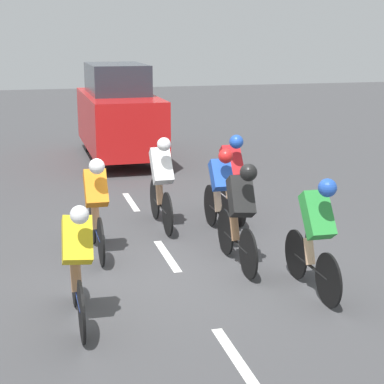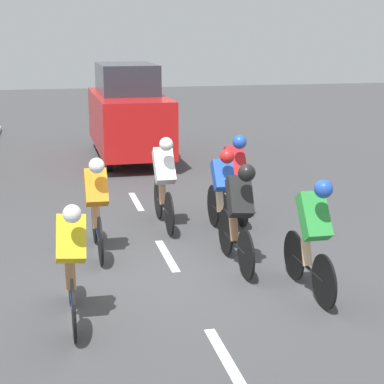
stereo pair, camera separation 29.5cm
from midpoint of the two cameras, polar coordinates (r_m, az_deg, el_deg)
The scene contains 12 objects.
ground_plane at distance 9.08m, azimuth -0.70°, elevation -6.72°, with size 60.00×60.00×0.00m, color #424244.
lane_stripe_near at distance 6.71m, azimuth 4.39°, elevation -14.65°, with size 0.12×1.40×0.01m, color white.
lane_stripe_mid at distance 9.55m, azimuth -1.36°, elevation -5.65°, with size 0.12×1.40×0.01m, color white.
lane_stripe_far at distance 12.56m, azimuth -4.32°, elevation -0.84°, with size 0.12×1.40×0.01m, color white.
cyclist_orange at distance 9.46m, azimuth -7.60°, elevation -1.00°, with size 0.32×1.74×1.51m.
cyclist_white at distance 10.67m, azimuth -1.71°, elevation 1.05°, with size 0.32×1.74×1.58m.
cyclist_blue at distance 10.27m, azimuth 3.56°, elevation 0.21°, with size 0.32×1.70×1.47m.
cyclist_green at distance 8.06m, azimuth 11.71°, elevation -3.61°, with size 0.33×1.62×1.55m.
cyclist_yellow at distance 7.27m, azimuth -9.55°, elevation -6.01°, with size 0.36×1.68×1.46m.
cyclist_black at distance 8.85m, azimuth 5.12°, elevation -1.80°, with size 0.36×1.68×1.53m.
cyclist_red at distance 11.14m, azimuth 4.61°, elevation 1.57°, with size 0.33×1.69×1.55m.
support_car at distance 16.68m, azimuth -5.20°, elevation 7.02°, with size 1.70×4.49×2.43m.
Camera 2 is at (1.66, 8.33, 3.22)m, focal length 60.00 mm.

